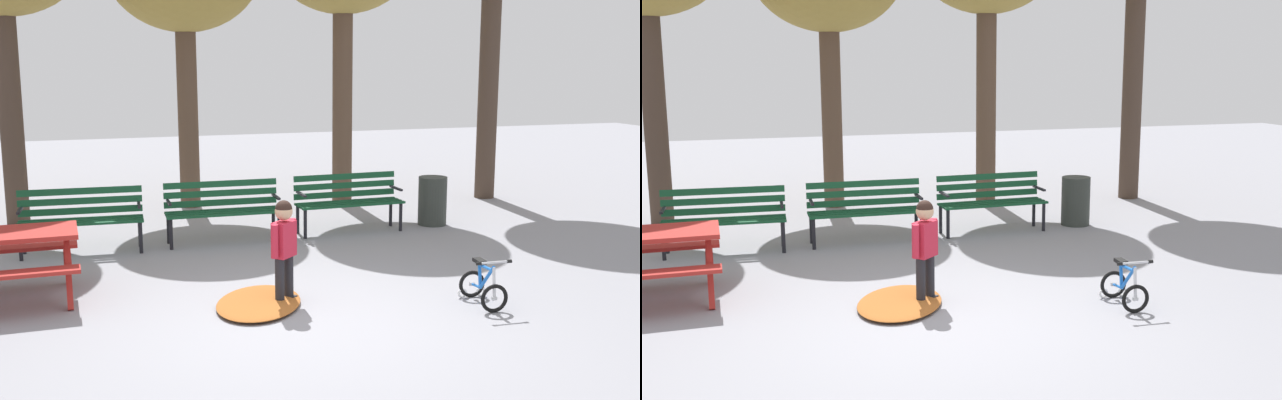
% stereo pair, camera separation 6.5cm
% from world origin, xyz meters
% --- Properties ---
extents(ground, '(36.00, 36.00, 0.00)m').
position_xyz_m(ground, '(0.00, 0.00, 0.00)').
color(ground, gray).
extents(park_bench_far_left, '(1.62, 0.53, 0.85)m').
position_xyz_m(park_bench_far_left, '(-1.97, 3.55, 0.51)').
color(park_bench_far_left, '#144728').
rests_on(park_bench_far_left, ground).
extents(park_bench_left, '(1.61, 0.49, 0.85)m').
position_xyz_m(park_bench_left, '(-0.07, 3.57, 0.51)').
color(park_bench_left, '#144728').
rests_on(park_bench_left, ground).
extents(park_bench_right, '(1.61, 0.50, 0.85)m').
position_xyz_m(park_bench_right, '(1.82, 3.66, 0.51)').
color(park_bench_right, '#144728').
rests_on(park_bench_right, ground).
extents(child_standing, '(0.33, 0.31, 1.11)m').
position_xyz_m(child_standing, '(0.05, 0.68, 0.66)').
color(child_standing, black).
rests_on(child_standing, ground).
extents(kids_bicycle, '(0.39, 0.57, 0.54)m').
position_xyz_m(kids_bicycle, '(2.02, -0.01, 0.20)').
color(kids_bicycle, black).
rests_on(kids_bicycle, ground).
extents(leaf_pile, '(1.30, 1.49, 0.07)m').
position_xyz_m(leaf_pile, '(-0.24, 0.66, 0.04)').
color(leaf_pile, '#9E5623').
rests_on(leaf_pile, ground).
extents(trash_bin, '(0.44, 0.44, 0.75)m').
position_xyz_m(trash_bin, '(3.22, 3.69, 0.37)').
color(trash_bin, '#2D332D').
rests_on(trash_bin, ground).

